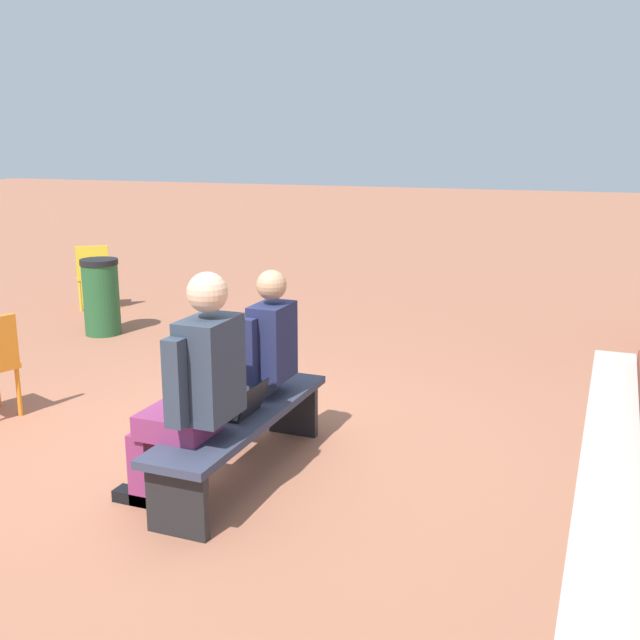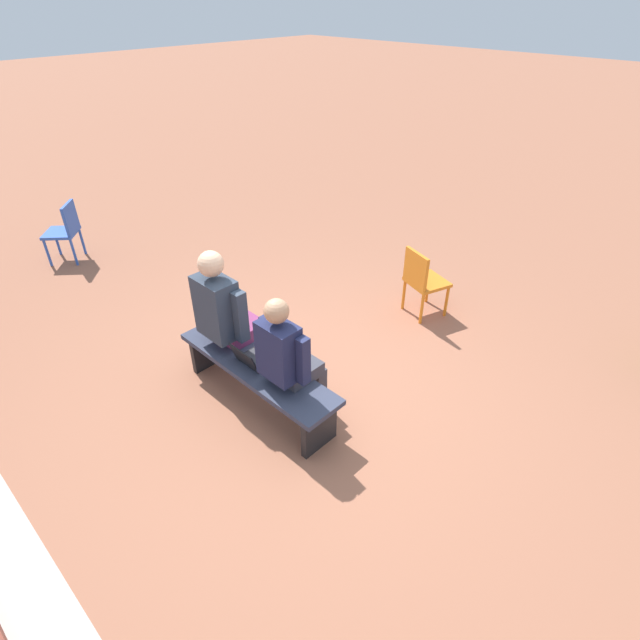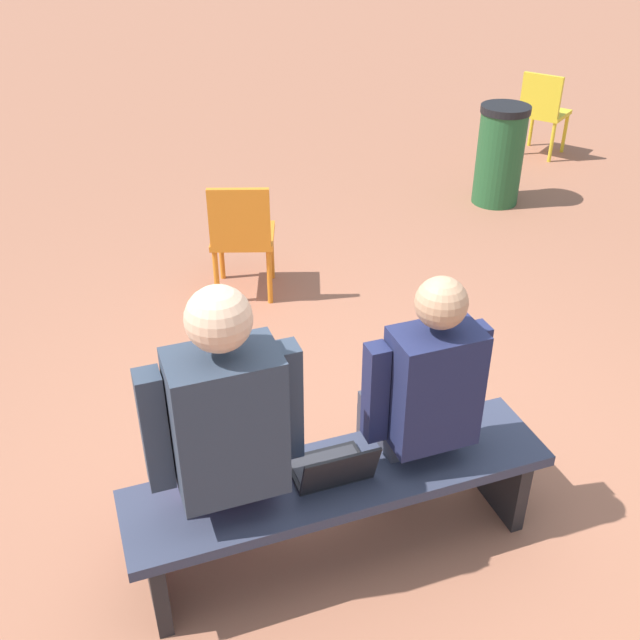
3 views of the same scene
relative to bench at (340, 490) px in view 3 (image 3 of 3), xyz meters
name	(u,v)px [view 3 (image 3 of 3)]	position (x,y,z in m)	size (l,w,h in m)	color
ground_plane	(350,480)	(-0.21, -0.38, -0.35)	(60.00, 60.00, 0.00)	#9E6047
bench	(340,490)	(0.00, 0.00, 0.00)	(1.80, 0.44, 0.45)	#33384C
person_student	(419,396)	(-0.38, -0.07, 0.35)	(0.53, 0.66, 1.32)	#383842
person_adult	(222,430)	(0.46, -0.07, 0.40)	(0.60, 0.76, 1.44)	#7F2D5B
laptop	(332,468)	(0.04, 0.01, 0.15)	(0.32, 0.29, 0.21)	black
plastic_chair_mid_courtyard	(543,109)	(-3.78, -4.12, 0.13)	(0.58, 0.58, 0.84)	gold
plastic_chair_near_bench_right	(242,233)	(-0.20, -2.34, 0.13)	(0.53, 0.53, 0.84)	orange
litter_bin	(500,155)	(-2.73, -3.20, 0.08)	(0.42, 0.42, 0.86)	#23562D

